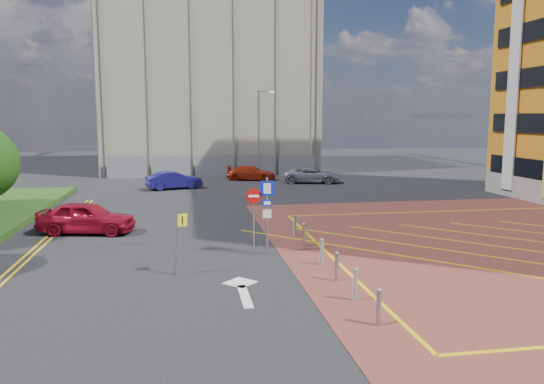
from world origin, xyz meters
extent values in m
plane|color=black|center=(0.00, 0.00, 0.00)|extent=(140.00, 140.00, 0.00)
cylinder|color=#9EA0A8|center=(4.00, 28.00, 4.00)|extent=(0.16, 0.16, 8.00)
cylinder|color=#9EA0A8|center=(4.60, 28.00, 7.88)|extent=(1.20, 0.10, 0.10)
cube|color=silver|center=(5.20, 28.00, 7.85)|extent=(0.50, 0.15, 0.12)
cylinder|color=#9EA0A8|center=(0.50, 1.00, 1.60)|extent=(0.10, 0.10, 3.20)
cube|color=#0B1DC1|center=(0.50, 0.97, 2.75)|extent=(0.60, 0.04, 0.60)
cube|color=white|center=(0.50, 0.94, 2.75)|extent=(0.30, 0.02, 0.42)
cube|color=#0B1DC1|center=(0.50, 0.97, 2.15)|extent=(0.40, 0.04, 0.25)
cube|color=white|center=(0.50, 0.94, 2.15)|extent=(0.28, 0.02, 0.14)
cube|color=white|center=(0.50, 0.97, 1.70)|extent=(0.35, 0.04, 0.35)
cylinder|color=#9EA0A8|center=(-0.05, 1.00, 1.35)|extent=(0.08, 0.08, 2.70)
cylinder|color=red|center=(-0.05, 0.97, 2.45)|extent=(0.64, 0.04, 0.64)
cube|color=white|center=(-0.05, 0.94, 2.45)|extent=(0.44, 0.02, 0.10)
cylinder|color=#9EA0A8|center=(-3.13, -1.34, 1.10)|extent=(0.25, 0.08, 2.20)
cube|color=yellow|center=(-2.91, -1.37, 2.00)|extent=(0.37, 0.37, 0.48)
cylinder|color=#9EA0A8|center=(2.30, -7.00, 0.47)|extent=(0.14, 0.14, 0.90)
cylinder|color=black|center=(2.30, -5.00, 0.47)|extent=(0.14, 0.14, 0.90)
cylinder|color=#9EA0A8|center=(2.30, -3.00, 0.47)|extent=(0.14, 0.14, 0.90)
cylinder|color=black|center=(2.30, -1.00, 0.47)|extent=(0.14, 0.14, 0.90)
cylinder|color=#9EA0A8|center=(2.30, 2.00, 0.47)|extent=(0.14, 0.14, 0.90)
cylinder|color=black|center=(2.30, 4.00, 0.47)|extent=(0.14, 0.14, 0.90)
cube|color=#AAA28B|center=(0.00, 40.00, 11.00)|extent=(21.20, 19.20, 22.00)
cube|color=gold|center=(2.00, 42.00, 17.00)|extent=(0.90, 0.90, 34.00)
cube|color=gray|center=(1.00, 30.00, 1.00)|extent=(21.60, 0.06, 2.00)
imported|color=maroon|center=(-7.54, 6.34, 0.78)|extent=(4.88, 2.73, 1.57)
imported|color=navy|center=(-3.61, 21.79, 0.70)|extent=(4.49, 2.56, 1.40)
imported|color=#B2290F|center=(3.09, 26.70, 0.64)|extent=(4.70, 2.93, 1.27)
imported|color=#A6A7AD|center=(7.98, 23.88, 0.67)|extent=(5.23, 3.33, 1.34)
camera|label=1|loc=(-2.81, -20.06, 5.64)|focal=35.00mm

